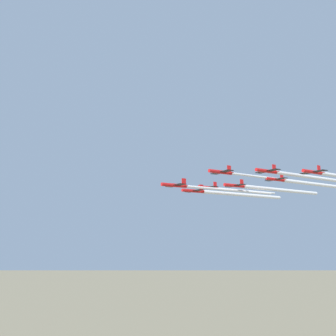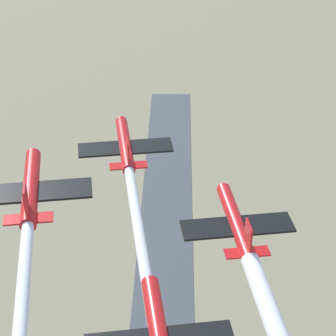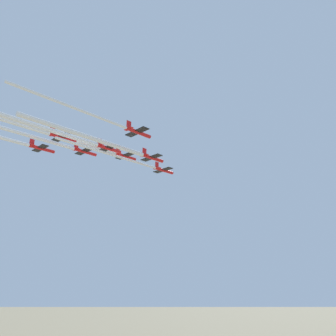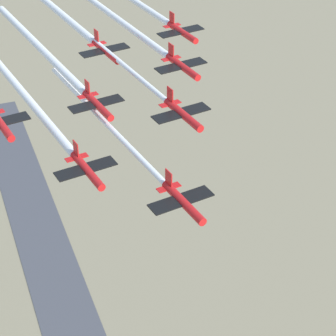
# 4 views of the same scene
# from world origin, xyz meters

# --- Properties ---
(jet_0) EXTENTS (9.49, 9.09, 3.17)m
(jet_0) POSITION_xyz_m (-53.11, -30.58, 131.43)
(jet_0) COLOR red
(jet_1) EXTENTS (9.49, 9.09, 3.17)m
(jet_1) POSITION_xyz_m (-41.42, -40.31, 135.86)
(jet_1) COLOR red
(jet_2) EXTENTS (9.49, 9.09, 3.17)m
(jet_2) POSITION_xyz_m (-38.93, -25.09, 131.25)
(jet_2) COLOR red
(jet_3) EXTENTS (9.49, 9.09, 3.17)m
(jet_3) POSITION_xyz_m (-29.72, -50.04, 136.26)
(jet_3) COLOR red
(jet_4) EXTENTS (9.49, 9.09, 3.17)m
(jet_4) POSITION_xyz_m (-27.23, -34.82, 133.28)
(jet_4) COLOR red
(jet_5) EXTENTS (9.49, 9.09, 3.17)m
(jet_5) POSITION_xyz_m (-24.74, -19.59, 134.31)
(jet_5) COLOR red
(jet_6) EXTENTS (9.49, 9.09, 3.17)m
(jet_6) POSITION_xyz_m (-18.03, -59.77, 136.01)
(jet_6) COLOR red
(jet_7) EXTENTS (9.49, 9.09, 3.17)m
(jet_7) POSITION_xyz_m (-15.54, -44.55, 135.62)
(jet_7) COLOR red
(smoke_trail_0) EXTENTS (40.28, 7.41, 0.85)m
(smoke_trail_0) POSITION_xyz_m (-28.76, -34.56, 131.38)
(smoke_trail_0) COLOR white
(smoke_trail_1) EXTENTS (42.69, 7.76, 0.80)m
(smoke_trail_1) POSITION_xyz_m (-15.86, -44.49, 135.82)
(smoke_trail_1) COLOR white
(smoke_trail_2) EXTENTS (41.61, 8.09, 1.33)m
(smoke_trail_2) POSITION_xyz_m (-13.95, -29.17, 131.21)
(smoke_trail_2) COLOR white
(smoke_trail_3) EXTENTS (41.96, 8.04, 1.22)m
(smoke_trail_3) POSITION_xyz_m (-4.56, -54.16, 136.21)
(smoke_trail_3) COLOR white
(smoke_trail_4) EXTENTS (43.53, 8.45, 1.38)m
(smoke_trail_4) POSITION_xyz_m (-1.30, -39.06, 133.23)
(smoke_trail_4) COLOR white
(smoke_trail_7) EXTENTS (35.15, 7.07, 1.37)m
(smoke_trail_7) POSITION_xyz_m (6.20, -48.10, 135.58)
(smoke_trail_7) COLOR white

